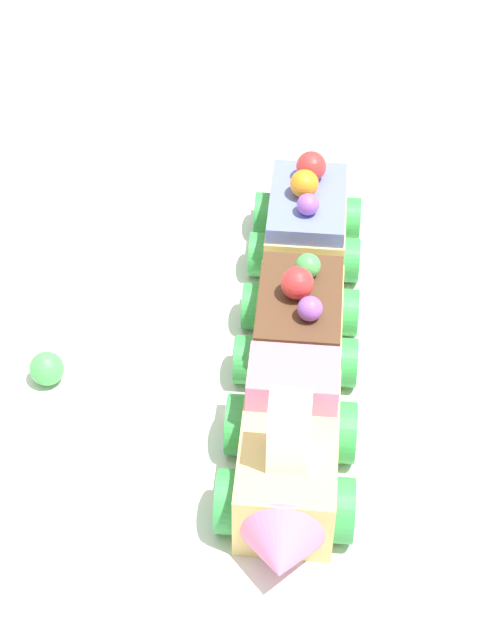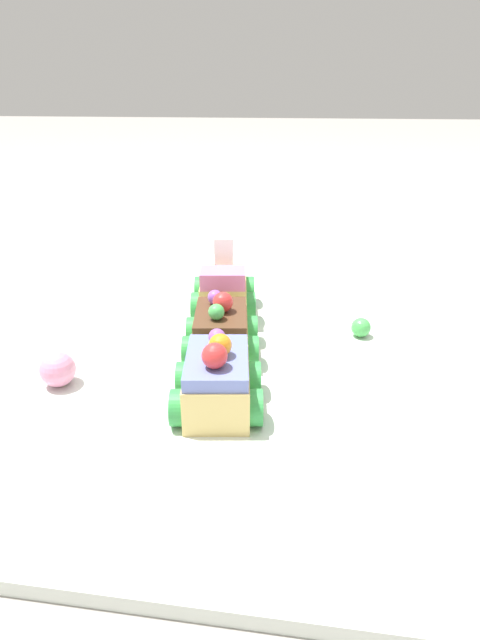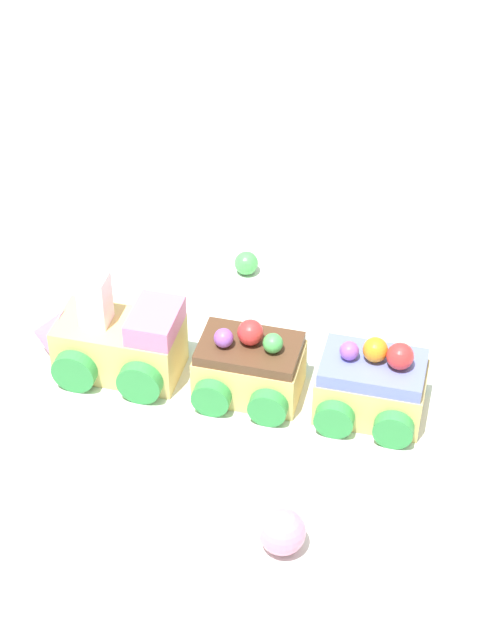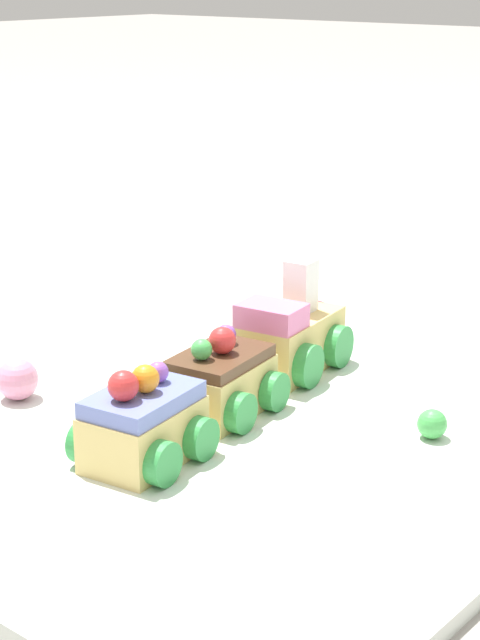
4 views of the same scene
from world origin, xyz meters
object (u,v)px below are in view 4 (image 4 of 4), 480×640
Objects in this scene: cake_car_chocolate at (220,382)px; gumball_pink at (17,379)px; cake_train_locomotive at (294,335)px; cake_car_blueberry at (143,426)px; gumball_green at (432,424)px.

gumball_pink is at bearing 111.83° from cake_car_chocolate.
cake_car_blueberry is at bearing -179.99° from cake_train_locomotive.
gumball_green is at bearing -75.16° from cake_car_chocolate.
gumball_pink is at bearing 116.54° from gumball_green.
cake_train_locomotive is at bearing -0.03° from cake_car_chocolate.
cake_train_locomotive is 0.17m from gumball_green.
cake_car_chocolate reaches higher than gumball_pink.
cake_train_locomotive is 1.48× the size of cake_car_blueberry.
cake_car_chocolate is at bearing -59.98° from gumball_pink.
gumball_pink is 0.31m from gumball_green.
cake_car_blueberry is 0.20m from gumball_green.
cake_train_locomotive is 1.48× the size of cake_car_chocolate.
gumball_green is at bearing -63.46° from gumball_pink.
gumball_pink reaches higher than gumball_green.
gumball_green is (0.15, -0.13, -0.01)m from cake_car_blueberry.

